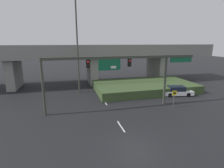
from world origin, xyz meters
The scene contains 8 objects.
ground_plane centered at (0.00, 0.00, 0.00)m, with size 160.00×160.00×0.00m, color black.
lane_markings centered at (0.00, 10.97, 0.00)m, with size 0.14×31.83×0.01m.
signal_gantry centered at (1.37, 8.34, 5.35)m, with size 18.87×0.44×6.51m.
speed_limit_sign centered at (7.98, 6.82, 1.48)m, with size 0.60×0.11×2.27m.
highway_light_pole_near centered at (-3.04, 16.85, 8.07)m, with size 0.70×0.36×15.38m.
overpass_bridge centered at (0.00, 22.89, 5.39)m, with size 49.58×7.87×7.64m.
grass_embankment centered at (7.92, 15.46, 0.64)m, with size 16.66×9.25×1.28m.
parked_sedan_near_right centered at (11.52, 11.28, 0.68)m, with size 4.87×2.68×1.48m.
Camera 1 is at (-4.82, -11.44, 8.11)m, focal length 28.00 mm.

